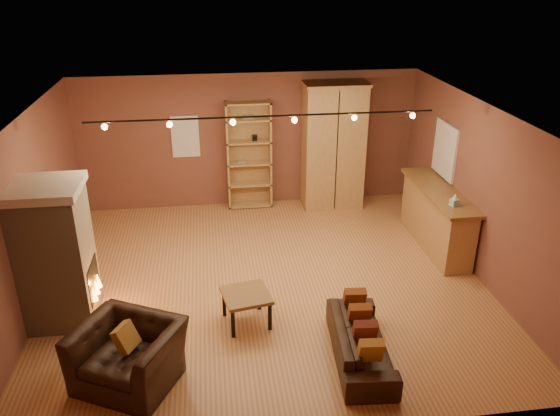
{
  "coord_description": "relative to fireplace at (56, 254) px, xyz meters",
  "views": [
    {
      "loc": [
        -0.83,
        -7.67,
        4.81
      ],
      "look_at": [
        0.24,
        0.2,
        1.21
      ],
      "focal_mm": 35.0,
      "sensor_mm": 36.0,
      "label": 1
    }
  ],
  "objects": [
    {
      "name": "floor",
      "position": [
        3.04,
        0.6,
        -1.06
      ],
      "size": [
        7.0,
        7.0,
        0.0
      ],
      "primitive_type": "plane",
      "color": "#A6683A",
      "rests_on": "ground"
    },
    {
      "name": "ceiling",
      "position": [
        3.04,
        0.6,
        1.74
      ],
      "size": [
        7.0,
        7.0,
        0.0
      ],
      "primitive_type": "plane",
      "rotation": [
        3.14,
        0.0,
        0.0
      ],
      "color": "brown",
      "rests_on": "back_wall"
    },
    {
      "name": "back_wall",
      "position": [
        3.04,
        3.85,
        0.34
      ],
      "size": [
        7.0,
        0.02,
        2.8
      ],
      "primitive_type": "cube",
      "color": "brown",
      "rests_on": "floor"
    },
    {
      "name": "left_wall",
      "position": [
        -0.46,
        0.6,
        0.34
      ],
      "size": [
        0.02,
        6.5,
        2.8
      ],
      "primitive_type": "cube",
      "color": "brown",
      "rests_on": "floor"
    },
    {
      "name": "right_wall",
      "position": [
        6.54,
        0.6,
        0.34
      ],
      "size": [
        0.02,
        6.5,
        2.8
      ],
      "primitive_type": "cube",
      "color": "brown",
      "rests_on": "floor"
    },
    {
      "name": "fireplace",
      "position": [
        0.0,
        0.0,
        0.0
      ],
      "size": [
        1.01,
        0.98,
        2.12
      ],
      "color": "tan",
      "rests_on": "floor"
    },
    {
      "name": "back_window",
      "position": [
        1.74,
        3.83,
        0.49
      ],
      "size": [
        0.56,
        0.04,
        0.86
      ],
      "primitive_type": "cube",
      "color": "white",
      "rests_on": "back_wall"
    },
    {
      "name": "bookcase",
      "position": [
        3.02,
        3.73,
        0.09
      ],
      "size": [
        0.93,
        0.36,
        2.26
      ],
      "color": "tan",
      "rests_on": "floor"
    },
    {
      "name": "armoire",
      "position": [
        4.77,
        3.51,
        0.26
      ],
      "size": [
        1.29,
        0.73,
        2.63
      ],
      "color": "tan",
      "rests_on": "floor"
    },
    {
      "name": "bar_counter",
      "position": [
        6.24,
        1.43,
        -0.5
      ],
      "size": [
        0.62,
        2.32,
        1.11
      ],
      "color": "tan",
      "rests_on": "floor"
    },
    {
      "name": "tissue_box",
      "position": [
        6.19,
        0.73,
        0.14
      ],
      "size": [
        0.14,
        0.14,
        0.22
      ],
      "rotation": [
        0.0,
        0.0,
        0.24
      ],
      "color": "#87BAD9",
      "rests_on": "bar_counter"
    },
    {
      "name": "right_window",
      "position": [
        6.51,
        2.0,
        0.59
      ],
      "size": [
        0.05,
        0.9,
        1.0
      ],
      "primitive_type": "cube",
      "color": "white",
      "rests_on": "right_wall"
    },
    {
      "name": "loveseat",
      "position": [
        4.04,
        -1.47,
        -0.7
      ],
      "size": [
        0.65,
        1.77,
        0.74
      ],
      "rotation": [
        0.0,
        0.0,
        1.49
      ],
      "color": "black",
      "rests_on": "floor"
    },
    {
      "name": "armchair",
      "position": [
        1.08,
        -1.49,
        -0.53
      ],
      "size": [
        1.42,
        1.24,
        1.05
      ],
      "rotation": [
        0.0,
        0.0,
        -0.48
      ],
      "color": "black",
      "rests_on": "floor"
    },
    {
      "name": "coffee_table",
      "position": [
        2.62,
        -0.48,
        -0.64
      ],
      "size": [
        0.75,
        0.75,
        0.49
      ],
      "rotation": [
        0.0,
        0.0,
        0.19
      ],
      "color": "olive",
      "rests_on": "floor"
    },
    {
      "name": "track_rail",
      "position": [
        3.04,
        0.8,
        1.63
      ],
      "size": [
        5.2,
        0.09,
        0.13
      ],
      "color": "black",
      "rests_on": "ceiling"
    }
  ]
}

